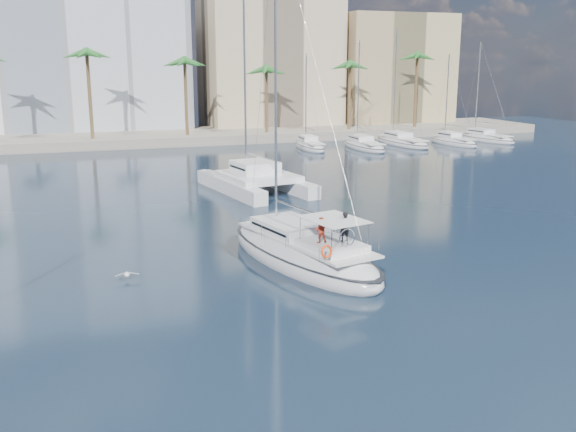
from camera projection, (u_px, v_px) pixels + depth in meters
name	position (u px, v px, depth m)	size (l,w,h in m)	color
ground	(273.00, 289.00, 30.63)	(160.00, 160.00, 0.00)	black
quay	(135.00, 138.00, 86.52)	(120.00, 14.00, 1.20)	gray
building_modern	(34.00, 37.00, 90.58)	(42.00, 16.00, 28.00)	white
building_beige	(269.00, 66.00, 99.62)	(20.00, 14.00, 20.00)	tan
building_tan_right	(390.00, 72.00, 104.41)	(18.00, 12.00, 18.00)	tan
palm_centre	(134.00, 65.00, 80.59)	(3.60, 3.60, 12.30)	brown
palm_right	(377.00, 64.00, 91.45)	(3.60, 3.60, 12.30)	brown
main_sloop	(302.00, 253.00, 34.52)	(6.89, 13.52, 19.19)	silver
catamaran	(256.00, 177.00, 53.87)	(7.72, 12.56, 17.18)	silver
seagull	(127.00, 274.00, 31.81)	(1.21, 0.52, 0.22)	silver
moored_yacht_a	(310.00, 149.00, 80.19)	(2.72, 9.35, 11.90)	silver
moored_yacht_b	(364.00, 149.00, 80.43)	(3.14, 10.78, 13.72)	silver
moored_yacht_c	(402.00, 145.00, 84.34)	(3.55, 12.21, 15.54)	silver
moored_yacht_d	(453.00, 145.00, 84.58)	(2.72, 9.35, 11.90)	silver
moored_yacht_e	(485.00, 141.00, 88.50)	(3.14, 10.78, 13.72)	silver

